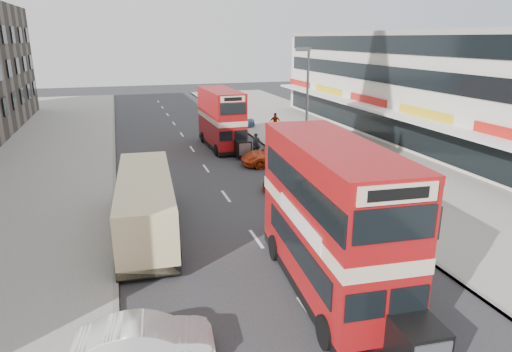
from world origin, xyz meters
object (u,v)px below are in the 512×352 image
object	(u,v)px
coach	(146,203)
cyclist	(256,150)
car_right_a	(302,178)
car_right_c	(236,123)
bus_second	(221,118)
bus_main	(331,218)
car_left_front	(145,341)
car_right_b	(275,155)
pedestrian_far	(275,123)
pedestrian_near	(352,160)
street_lamp	(306,99)

from	to	relation	value
coach	cyclist	world-z (taller)	coach
car_right_a	car_right_c	xyz separation A→B (m)	(0.94, 19.28, -0.07)
bus_second	car_right_a	xyz separation A→B (m)	(2.16, -11.99, -1.72)
coach	car_right_a	size ratio (longest dim) A/B	1.99
bus_main	bus_second	distance (m)	22.68
bus_second	cyclist	bearing A→B (deg)	109.58
car_right_a	car_right_c	distance (m)	19.31
cyclist	car_right_a	bearing A→B (deg)	-83.55
bus_main	coach	world-z (taller)	bus_main
car_left_front	car_right_a	xyz separation A→B (m)	(9.94, 12.58, 0.07)
car_right_b	pedestrian_far	xyz separation A→B (m)	(3.62, 10.31, 0.39)
bus_second	cyclist	xyz separation A→B (m)	(1.68, -4.27, -1.78)
car_right_a	pedestrian_near	xyz separation A→B (m)	(4.12, 1.54, 0.40)
street_lamp	car_left_front	bearing A→B (deg)	-125.29
bus_second	coach	distance (m)	17.22
bus_second	cyclist	world-z (taller)	bus_second
car_right_b	car_right_c	xyz separation A→B (m)	(0.67, 13.60, -0.05)
car_right_b	coach	bearing A→B (deg)	-44.18
car_left_front	pedestrian_near	xyz separation A→B (m)	(14.05, 14.12, 0.47)
cyclist	coach	bearing A→B (deg)	-124.79
pedestrian_near	cyclist	distance (m)	7.73
car_right_c	cyclist	xyz separation A→B (m)	(-1.42, -11.56, 0.01)
coach	pedestrian_far	distance (m)	23.66
car_right_a	car_right_b	distance (m)	5.69
bus_main	coach	size ratio (longest dim) A/B	1.01
bus_second	car_right_b	xyz separation A→B (m)	(2.43, -6.31, -1.74)
bus_second	pedestrian_near	size ratio (longest dim) A/B	4.42
car_left_front	car_right_c	world-z (taller)	same
cyclist	car_left_front	bearing A→B (deg)	-112.10
coach	car_right_a	distance (m)	10.00
street_lamp	bus_main	size ratio (longest dim) A/B	0.84
pedestrian_near	coach	bearing A→B (deg)	-15.45
pedestrian_near	pedestrian_far	distance (m)	14.45
car_right_b	cyclist	distance (m)	2.18
coach	car_left_front	xyz separation A→B (m)	(-0.67, -8.92, -0.85)
coach	car_right_b	bearing A→B (deg)	47.63
pedestrian_near	car_right_b	bearing A→B (deg)	-83.83
car_right_a	car_right_b	bearing A→B (deg)	176.15
street_lamp	bus_second	xyz separation A→B (m)	(-4.05, 7.87, -2.37)
bus_main	bus_second	world-z (taller)	bus_main
bus_main	pedestrian_far	size ratio (longest dim) A/B	5.25
pedestrian_far	street_lamp	bearing A→B (deg)	-86.68
street_lamp	bus_main	xyz separation A→B (m)	(-5.29, -14.78, -2.03)
pedestrian_far	car_right_a	bearing A→B (deg)	-90.75
street_lamp	pedestrian_far	size ratio (longest dim) A/B	4.43
car_right_a	bus_main	bearing A→B (deg)	-18.88
street_lamp	car_right_c	bearing A→B (deg)	93.57
bus_second	car_left_front	distance (m)	25.84
pedestrian_near	pedestrian_far	xyz separation A→B (m)	(-0.22, 14.45, -0.03)
car_right_a	coach	bearing A→B (deg)	-69.60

